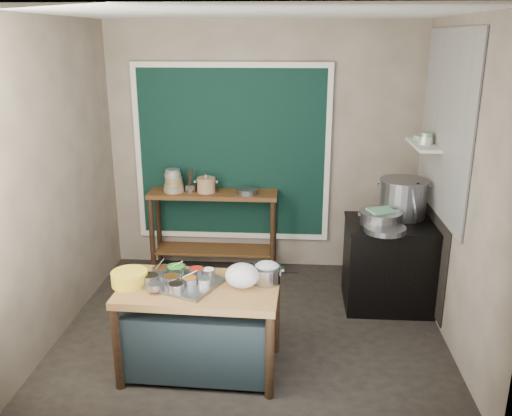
# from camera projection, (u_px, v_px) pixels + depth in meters

# --- Properties ---
(floor) EXTENTS (3.50, 3.00, 0.02)m
(floor) POSITION_uv_depth(u_px,v_px,m) (253.00, 327.00, 5.14)
(floor) COLOR #292520
(floor) RESTS_ON ground
(back_wall) EXTENTS (3.50, 0.02, 2.80)m
(back_wall) POSITION_uv_depth(u_px,v_px,m) (263.00, 149.00, 6.14)
(back_wall) COLOR gray
(back_wall) RESTS_ON floor
(left_wall) EXTENTS (0.02, 3.00, 2.80)m
(left_wall) POSITION_uv_depth(u_px,v_px,m) (56.00, 180.00, 4.83)
(left_wall) COLOR gray
(left_wall) RESTS_ON floor
(right_wall) EXTENTS (0.02, 3.00, 2.80)m
(right_wall) POSITION_uv_depth(u_px,v_px,m) (459.00, 187.00, 4.59)
(right_wall) COLOR gray
(right_wall) RESTS_ON floor
(ceiling) EXTENTS (3.50, 3.00, 0.02)m
(ceiling) POSITION_uv_depth(u_px,v_px,m) (253.00, 12.00, 4.28)
(ceiling) COLOR gray
(ceiling) RESTS_ON back_wall
(curtain_panel) EXTENTS (2.10, 0.02, 1.90)m
(curtain_panel) POSITION_uv_depth(u_px,v_px,m) (232.00, 154.00, 6.14)
(curtain_panel) COLOR black
(curtain_panel) RESTS_ON back_wall
(curtain_frame) EXTENTS (2.22, 0.03, 2.02)m
(curtain_frame) POSITION_uv_depth(u_px,v_px,m) (232.00, 154.00, 6.13)
(curtain_frame) COLOR beige
(curtain_frame) RESTS_ON back_wall
(tile_panel) EXTENTS (0.02, 1.70, 1.70)m
(tile_panel) POSITION_uv_depth(u_px,v_px,m) (445.00, 124.00, 4.98)
(tile_panel) COLOR #B2B2AA
(tile_panel) RESTS_ON right_wall
(soot_patch) EXTENTS (0.01, 1.30, 1.30)m
(soot_patch) POSITION_uv_depth(u_px,v_px,m) (431.00, 237.00, 5.42)
(soot_patch) COLOR black
(soot_patch) RESTS_ON right_wall
(wall_shelf) EXTENTS (0.22, 0.70, 0.03)m
(wall_shelf) POSITION_uv_depth(u_px,v_px,m) (424.00, 145.00, 5.35)
(wall_shelf) COLOR beige
(wall_shelf) RESTS_ON right_wall
(prep_table) EXTENTS (1.27, 0.76, 0.75)m
(prep_table) POSITION_uv_depth(u_px,v_px,m) (201.00, 328.00, 4.37)
(prep_table) COLOR brown
(prep_table) RESTS_ON floor
(back_counter) EXTENTS (1.45, 0.40, 0.95)m
(back_counter) POSITION_uv_depth(u_px,v_px,m) (214.00, 231.00, 6.24)
(back_counter) COLOR #503017
(back_counter) RESTS_ON floor
(stove_block) EXTENTS (0.90, 0.68, 0.85)m
(stove_block) POSITION_uv_depth(u_px,v_px,m) (391.00, 266.00, 5.44)
(stove_block) COLOR black
(stove_block) RESTS_ON floor
(stove_top) EXTENTS (0.92, 0.69, 0.03)m
(stove_top) POSITION_uv_depth(u_px,v_px,m) (394.00, 224.00, 5.30)
(stove_top) COLOR black
(stove_top) RESTS_ON stove_block
(condiment_tray) EXTENTS (0.74, 0.64, 0.03)m
(condiment_tray) POSITION_uv_depth(u_px,v_px,m) (179.00, 282.00, 4.29)
(condiment_tray) COLOR gray
(condiment_tray) RESTS_ON prep_table
(condiment_bowls) EXTENTS (0.56, 0.44, 0.06)m
(condiment_bowls) POSITION_uv_depth(u_px,v_px,m) (176.00, 277.00, 4.29)
(condiment_bowls) COLOR gray
(condiment_bowls) RESTS_ON condiment_tray
(yellow_basin) EXTENTS (0.35, 0.35, 0.11)m
(yellow_basin) POSITION_uv_depth(u_px,v_px,m) (130.00, 278.00, 4.27)
(yellow_basin) COLOR gold
(yellow_basin) RESTS_ON prep_table
(saucepan) EXTENTS (0.26, 0.26, 0.14)m
(saucepan) POSITION_uv_depth(u_px,v_px,m) (266.00, 274.00, 4.30)
(saucepan) COLOR gray
(saucepan) RESTS_ON prep_table
(plastic_bag_a) EXTENTS (0.31, 0.28, 0.20)m
(plastic_bag_a) POSITION_uv_depth(u_px,v_px,m) (242.00, 276.00, 4.21)
(plastic_bag_a) COLOR white
(plastic_bag_a) RESTS_ON prep_table
(plastic_bag_b) EXTENTS (0.27, 0.25, 0.18)m
(plastic_bag_b) POSITION_uv_depth(u_px,v_px,m) (267.00, 271.00, 4.31)
(plastic_bag_b) COLOR white
(plastic_bag_b) RESTS_ON prep_table
(bowl_stack) EXTENTS (0.23, 0.23, 0.26)m
(bowl_stack) POSITION_uv_depth(u_px,v_px,m) (174.00, 182.00, 6.07)
(bowl_stack) COLOR tan
(bowl_stack) RESTS_ON back_counter
(utensil_cup) EXTENTS (0.16, 0.16, 0.08)m
(utensil_cup) POSITION_uv_depth(u_px,v_px,m) (191.00, 188.00, 6.11)
(utensil_cup) COLOR gray
(utensil_cup) RESTS_ON back_counter
(ceramic_crock) EXTENTS (0.23, 0.23, 0.15)m
(ceramic_crock) POSITION_uv_depth(u_px,v_px,m) (206.00, 186.00, 6.06)
(ceramic_crock) COLOR #987753
(ceramic_crock) RESTS_ON back_counter
(wide_bowl) EXTENTS (0.29, 0.29, 0.06)m
(wide_bowl) POSITION_uv_depth(u_px,v_px,m) (247.00, 191.00, 6.01)
(wide_bowl) COLOR gray
(wide_bowl) RESTS_ON back_counter
(stock_pot) EXTENTS (0.51, 0.51, 0.39)m
(stock_pot) POSITION_uv_depth(u_px,v_px,m) (403.00, 198.00, 5.42)
(stock_pot) COLOR gray
(stock_pot) RESTS_ON stove_top
(pot_lid) EXTENTS (0.16, 0.41, 0.39)m
(pot_lid) POSITION_uv_depth(u_px,v_px,m) (414.00, 203.00, 5.28)
(pot_lid) COLOR gray
(pot_lid) RESTS_ON stove_top
(steamer) EXTENTS (0.49, 0.49, 0.14)m
(steamer) POSITION_uv_depth(u_px,v_px,m) (381.00, 218.00, 5.23)
(steamer) COLOR gray
(steamer) RESTS_ON stove_top
(green_cloth) EXTENTS (0.29, 0.26, 0.02)m
(green_cloth) POSITION_uv_depth(u_px,v_px,m) (381.00, 210.00, 5.21)
(green_cloth) COLOR #5DA67F
(green_cloth) RESTS_ON steamer
(shallow_pan) EXTENTS (0.51, 0.51, 0.05)m
(shallow_pan) POSITION_uv_depth(u_px,v_px,m) (385.00, 229.00, 5.05)
(shallow_pan) COLOR gray
(shallow_pan) RESTS_ON stove_top
(shelf_bowl_stack) EXTENTS (0.14, 0.14, 0.11)m
(shelf_bowl_stack) POSITION_uv_depth(u_px,v_px,m) (425.00, 139.00, 5.28)
(shelf_bowl_stack) COLOR silver
(shelf_bowl_stack) RESTS_ON wall_shelf
(shelf_bowl_green) EXTENTS (0.18, 0.18, 0.06)m
(shelf_bowl_green) POSITION_uv_depth(u_px,v_px,m) (421.00, 138.00, 5.48)
(shelf_bowl_green) COLOR gray
(shelf_bowl_green) RESTS_ON wall_shelf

